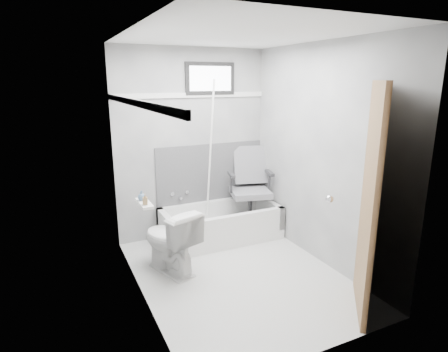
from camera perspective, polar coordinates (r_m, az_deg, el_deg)
floor at (r=4.10m, az=2.17°, el=-14.79°), size 2.60×2.60×0.00m
ceiling at (r=3.61m, az=2.55°, el=20.75°), size 2.60×2.60×0.00m
wall_back at (r=4.84m, az=-4.85°, el=4.83°), size 2.00×0.02×2.40m
wall_front at (r=2.63m, az=15.63°, el=-3.85°), size 2.00×0.02×2.40m
wall_left at (r=3.34m, az=-13.05°, el=0.15°), size 0.02×2.60×2.40m
wall_right at (r=4.22m, az=14.47°, el=3.01°), size 0.02×2.60×2.40m
bathtub at (r=4.86m, az=-0.49°, el=-7.21°), size 1.50×0.70×0.42m
office_chair at (r=4.97m, az=4.04°, el=-1.66°), size 0.72×0.72×1.02m
toilet at (r=4.06m, az=-8.27°, el=-9.75°), size 0.61×0.81×0.70m
door at (r=3.41m, az=27.81°, el=-4.41°), size 0.78×0.78×2.00m
window at (r=4.85m, az=-2.14°, el=14.62°), size 0.66×0.04×0.40m
backerboard at (r=5.00m, az=-2.03°, el=0.50°), size 1.50×0.02×0.78m
trim_back at (r=4.76m, az=-4.95°, el=12.18°), size 2.00×0.02×0.06m
trim_left at (r=3.25m, az=-13.44°, el=10.83°), size 0.02×2.60×0.06m
pole at (r=4.70m, az=-2.14°, el=2.72°), size 0.02×0.32×1.93m
shelf at (r=3.53m, az=-12.03°, el=-4.08°), size 0.10×0.32×0.02m
soap_bottle_a at (r=3.44m, az=-11.94°, el=-3.45°), size 0.06×0.06×0.10m
soap_bottle_b at (r=3.57m, az=-12.47°, el=-2.91°), size 0.10×0.10×0.09m
faucet at (r=4.90m, az=-6.75°, el=-2.93°), size 0.26×0.10×0.16m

